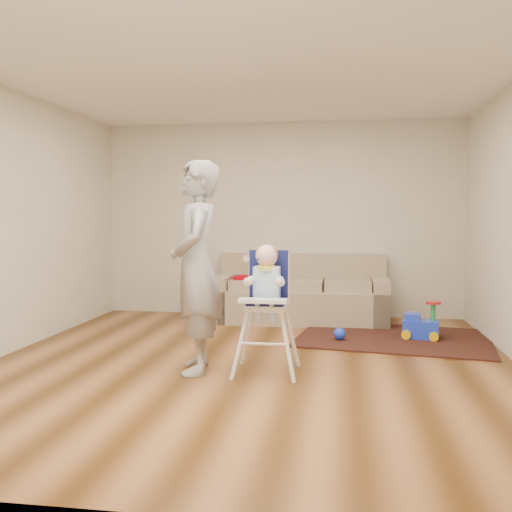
# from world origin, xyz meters

# --- Properties ---
(ground) EXTENTS (5.50, 5.50, 0.00)m
(ground) POSITION_xyz_m (0.00, 0.00, 0.00)
(ground) COLOR #49280C
(ground) RESTS_ON ground
(room_envelope) EXTENTS (5.04, 5.52, 2.72)m
(room_envelope) POSITION_xyz_m (0.00, 0.53, 1.88)
(room_envelope) COLOR beige
(room_envelope) RESTS_ON ground
(sofa) EXTENTS (2.27, 0.93, 0.88)m
(sofa) POSITION_xyz_m (0.31, 2.30, 0.44)
(sofa) COLOR gray
(sofa) RESTS_ON ground
(side_table) EXTENTS (0.51, 0.51, 0.51)m
(side_table) POSITION_xyz_m (-0.89, 2.51, 0.26)
(side_table) COLOR black
(side_table) RESTS_ON ground
(area_rug) EXTENTS (2.34, 1.90, 0.02)m
(area_rug) POSITION_xyz_m (1.45, 1.37, 0.01)
(area_rug) COLOR black
(area_rug) RESTS_ON ground
(ride_on_toy) EXTENTS (0.44, 0.35, 0.43)m
(ride_on_toy) POSITION_xyz_m (1.75, 1.37, 0.23)
(ride_on_toy) COLOR #1E3CF0
(ride_on_toy) RESTS_ON area_rug
(toy_ball) EXTENTS (0.14, 0.14, 0.14)m
(toy_ball) POSITION_xyz_m (0.84, 1.13, 0.08)
(toy_ball) COLOR #1E3CF0
(toy_ball) RESTS_ON area_rug
(high_chair) EXTENTS (0.54, 0.54, 1.16)m
(high_chair) POSITION_xyz_m (0.20, -0.27, 0.56)
(high_chair) COLOR silver
(high_chair) RESTS_ON ground
(adult) EXTENTS (0.61, 0.78, 1.89)m
(adult) POSITION_xyz_m (-0.43, -0.31, 0.95)
(adult) COLOR #949497
(adult) RESTS_ON ground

